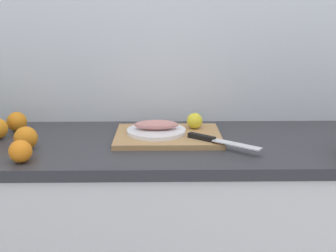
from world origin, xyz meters
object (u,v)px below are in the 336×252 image
at_px(lemon_0, 195,121).
at_px(orange_0, 20,151).
at_px(cutting_board, 168,136).
at_px(white_plate, 156,131).
at_px(fish_fillet, 156,125).
at_px(chef_knife, 214,140).

distance_m(lemon_0, orange_0, 0.68).
bearing_deg(lemon_0, cutting_board, -146.11).
height_order(cutting_board, white_plate, white_plate).
relative_size(cutting_board, orange_0, 5.39).
bearing_deg(fish_fillet, cutting_board, -10.46).
height_order(fish_fillet, lemon_0, lemon_0).
relative_size(fish_fillet, lemon_0, 2.72).
distance_m(cutting_board, white_plate, 0.05).
xyz_separation_m(white_plate, orange_0, (-0.44, -0.27, 0.01)).
distance_m(white_plate, orange_0, 0.51).
distance_m(chef_knife, orange_0, 0.66).
xyz_separation_m(fish_fillet, chef_knife, (0.21, -0.12, -0.02)).
height_order(cutting_board, fish_fillet, fish_fillet).
bearing_deg(cutting_board, chef_knife, -34.95).
distance_m(fish_fillet, chef_knife, 0.24).
relative_size(chef_knife, lemon_0, 3.89).
relative_size(white_plate, lemon_0, 3.63).
bearing_deg(chef_knife, fish_fillet, -172.04).
relative_size(fish_fillet, orange_0, 2.28).
height_order(cutting_board, chef_knife, chef_knife).
relative_size(chef_knife, orange_0, 3.27).
bearing_deg(fish_fillet, lemon_0, 22.76).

